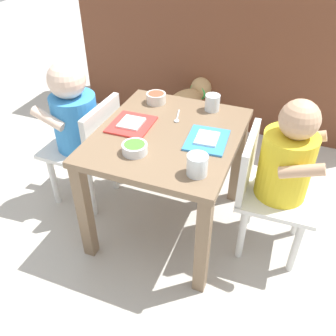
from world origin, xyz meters
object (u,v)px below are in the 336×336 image
at_px(dog, 186,104).
at_px(food_tray_right, 207,139).
at_px(veggie_bowl_far, 156,98).
at_px(dining_table, 168,152).
at_px(spoon_by_left_tray, 177,117).
at_px(seated_child_left, 77,119).
at_px(seated_child_right, 283,165).
at_px(cereal_bowl_right_side, 135,148).
at_px(water_cup_right, 212,104).
at_px(food_tray_left, 132,124).
at_px(water_cup_left, 197,166).

height_order(dog, food_tray_right, food_tray_right).
bearing_deg(veggie_bowl_far, dining_table, -57.11).
height_order(food_tray_right, spoon_by_left_tray, food_tray_right).
bearing_deg(seated_child_left, food_tray_right, -3.14).
height_order(seated_child_right, cereal_bowl_right_side, seated_child_right).
relative_size(water_cup_right, cereal_bowl_right_side, 0.75).
bearing_deg(seated_child_right, spoon_by_left_tray, 169.12).
distance_m(dining_table, spoon_by_left_tray, 0.14).
xyz_separation_m(food_tray_left, veggie_bowl_far, (0.01, 0.20, 0.02)).
xyz_separation_m(food_tray_left, food_tray_right, (0.30, 0.00, 0.00)).
xyz_separation_m(dining_table, water_cup_left, (0.17, -0.19, 0.11)).
bearing_deg(water_cup_left, seated_child_right, 42.72).
bearing_deg(seated_child_left, seated_child_right, -0.04).
xyz_separation_m(dining_table, dog, (-0.17, 0.73, -0.18)).
height_order(dining_table, spoon_by_left_tray, spoon_by_left_tray).
xyz_separation_m(seated_child_right, dog, (-0.59, 0.69, -0.21)).
distance_m(dog, veggie_bowl_far, 0.59).
distance_m(dining_table, seated_child_right, 0.42).
distance_m(dining_table, water_cup_right, 0.28).
height_order(seated_child_left, food_tray_right, seated_child_left).
relative_size(dining_table, food_tray_left, 3.41).
height_order(dining_table, food_tray_right, food_tray_right).
bearing_deg(spoon_by_left_tray, food_tray_left, -141.76).
bearing_deg(water_cup_right, water_cup_left, -80.43).
relative_size(seated_child_right, water_cup_left, 9.46).
height_order(water_cup_left, water_cup_right, water_cup_left).
height_order(food_tray_right, water_cup_left, water_cup_left).
xyz_separation_m(seated_child_right, cereal_bowl_right_side, (-0.48, -0.19, 0.07)).
bearing_deg(dining_table, water_cup_left, -48.25).
height_order(seated_child_right, veggie_bowl_far, seated_child_right).
distance_m(cereal_bowl_right_side, spoon_by_left_tray, 0.28).
xyz_separation_m(seated_child_left, food_tray_right, (0.57, -0.03, 0.05)).
xyz_separation_m(dining_table, veggie_bowl_far, (-0.13, 0.21, 0.11)).
xyz_separation_m(seated_child_left, cereal_bowl_right_side, (0.36, -0.19, 0.06)).
relative_size(food_tray_left, water_cup_left, 2.49).
distance_m(water_cup_left, cereal_bowl_right_side, 0.24).
xyz_separation_m(seated_child_left, dog, (0.25, 0.69, -0.22)).
distance_m(food_tray_left, spoon_by_left_tray, 0.18).
relative_size(dog, veggie_bowl_far, 5.21).
height_order(seated_child_right, water_cup_right, seated_child_right).
height_order(water_cup_right, cereal_bowl_right_side, water_cup_right).
bearing_deg(water_cup_left, cereal_bowl_right_side, 171.30).
distance_m(seated_child_left, seated_child_right, 0.84).
distance_m(seated_child_right, cereal_bowl_right_side, 0.52).
bearing_deg(food_tray_left, water_cup_left, -31.48).
bearing_deg(seated_child_left, water_cup_right, 20.55).
xyz_separation_m(food_tray_left, spoon_by_left_tray, (0.14, 0.11, -0.00)).
height_order(food_tray_left, water_cup_right, water_cup_right).
height_order(seated_child_left, food_tray_left, seated_child_left).
bearing_deg(water_cup_right, spoon_by_left_tray, -133.24).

